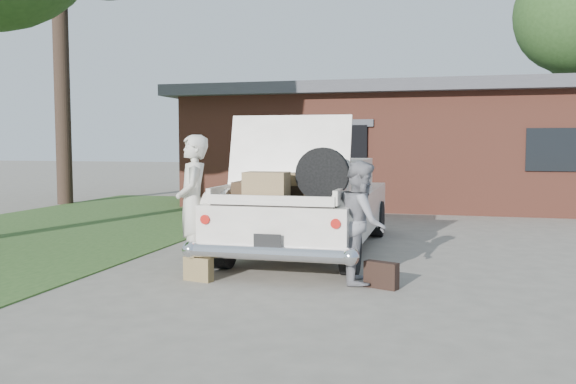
# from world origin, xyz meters

# --- Properties ---
(ground) EXTENTS (90.00, 90.00, 0.00)m
(ground) POSITION_xyz_m (0.00, 0.00, 0.00)
(ground) COLOR gray
(ground) RESTS_ON ground
(grass_strip) EXTENTS (6.00, 16.00, 0.02)m
(grass_strip) POSITION_xyz_m (-5.50, 3.00, 0.01)
(grass_strip) COLOR #2D4C1E
(grass_strip) RESTS_ON ground
(house) EXTENTS (12.80, 7.80, 3.30)m
(house) POSITION_xyz_m (0.98, 11.47, 1.67)
(house) COLOR brown
(house) RESTS_ON ground
(sedan) EXTENTS (2.09, 5.23, 2.14)m
(sedan) POSITION_xyz_m (-0.08, 2.38, 0.77)
(sedan) COLOR white
(sedan) RESTS_ON ground
(woman_left) EXTENTS (0.67, 0.80, 1.86)m
(woman_left) POSITION_xyz_m (-1.26, 0.36, 0.93)
(woman_left) COLOR beige
(woman_left) RESTS_ON ground
(woman_right) EXTENTS (0.72, 0.85, 1.53)m
(woman_right) POSITION_xyz_m (1.02, 0.33, 0.77)
(woman_right) COLOR gray
(woman_right) RESTS_ON ground
(suitcase_left) EXTENTS (0.41, 0.22, 0.30)m
(suitcase_left) POSITION_xyz_m (-0.99, -0.12, 0.15)
(suitcase_left) COLOR olive
(suitcase_left) RESTS_ON ground
(suitcase_right) EXTENTS (0.44, 0.27, 0.32)m
(suitcase_right) POSITION_xyz_m (1.30, 0.08, 0.16)
(suitcase_right) COLOR black
(suitcase_right) RESTS_ON ground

